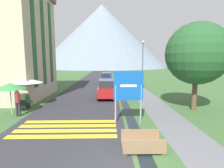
# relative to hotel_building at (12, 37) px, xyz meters

# --- Properties ---
(ground_plane) EXTENTS (160.00, 160.00, 0.00)m
(ground_plane) POSITION_rel_hotel_building_xyz_m (9.39, 8.00, -5.94)
(ground_plane) COLOR #3D6033
(road) EXTENTS (6.40, 60.00, 0.01)m
(road) POSITION_rel_hotel_building_xyz_m (6.89, 18.00, -5.94)
(road) COLOR #2D2D33
(road) RESTS_ON ground_plane
(footpath) EXTENTS (2.20, 60.00, 0.01)m
(footpath) POSITION_rel_hotel_building_xyz_m (12.99, 18.00, -5.94)
(footpath) COLOR slate
(footpath) RESTS_ON ground_plane
(drainage_channel) EXTENTS (0.60, 60.00, 0.00)m
(drainage_channel) POSITION_rel_hotel_building_xyz_m (10.59, 18.00, -5.94)
(drainage_channel) COLOR black
(drainage_channel) RESTS_ON ground_plane
(crosswalk_marking) EXTENTS (5.44, 2.54, 0.01)m
(crosswalk_marking) POSITION_rel_hotel_building_xyz_m (6.89, -8.11, -5.93)
(crosswalk_marking) COLOR yellow
(crosswalk_marking) RESTS_ON ground_plane
(mountain_distant) EXTENTS (67.95, 67.95, 33.09)m
(mountain_distant) POSITION_rel_hotel_building_xyz_m (5.78, 79.42, 10.60)
(mountain_distant) COLOR slate
(mountain_distant) RESTS_ON ground_plane
(hotel_building) EXTENTS (6.32, 8.29, 11.01)m
(hotel_building) POSITION_rel_hotel_building_xyz_m (0.00, 0.00, 0.00)
(hotel_building) COLOR #BCAD93
(hotel_building) RESTS_ON ground_plane
(road_sign) EXTENTS (1.71, 0.11, 3.10)m
(road_sign) POSITION_rel_hotel_building_xyz_m (10.35, -7.36, -3.95)
(road_sign) COLOR gray
(road_sign) RESTS_ON ground_plane
(footbridge) EXTENTS (1.70, 1.10, 0.65)m
(footbridge) POSITION_rel_hotel_building_xyz_m (10.59, -10.43, -5.71)
(footbridge) COLOR #846647
(footbridge) RESTS_ON ground_plane
(parked_car_near) EXTENTS (1.76, 3.95, 1.82)m
(parked_car_near) POSITION_rel_hotel_building_xyz_m (8.99, -0.23, -5.03)
(parked_car_near) COLOR #A31919
(parked_car_near) RESTS_ON ground_plane
(parked_car_far) EXTENTS (1.75, 4.51, 1.82)m
(parked_car_far) POSITION_rel_hotel_building_xyz_m (8.81, 9.80, -5.03)
(parked_car_far) COLOR navy
(parked_car_far) RESTS_ON ground_plane
(cafe_chair_middle) EXTENTS (0.40, 0.40, 0.85)m
(cafe_chair_middle) POSITION_rel_hotel_building_xyz_m (2.78, -3.53, -5.43)
(cafe_chair_middle) COLOR #232328
(cafe_chair_middle) RESTS_ON ground_plane
(cafe_chair_near_right) EXTENTS (0.40, 0.40, 0.85)m
(cafe_chair_near_right) POSITION_rel_hotel_building_xyz_m (3.02, -4.77, -5.43)
(cafe_chair_near_right) COLOR #232328
(cafe_chair_near_right) RESTS_ON ground_plane
(cafe_chair_far_right) EXTENTS (0.40, 0.40, 0.85)m
(cafe_chair_far_right) POSITION_rel_hotel_building_xyz_m (2.62, -2.09, -5.43)
(cafe_chair_far_right) COLOR #232328
(cafe_chair_far_right) RESTS_ON ground_plane
(cafe_chair_near_left) EXTENTS (0.40, 0.40, 0.85)m
(cafe_chair_near_left) POSITION_rel_hotel_building_xyz_m (2.81, -4.73, -5.43)
(cafe_chair_near_left) COLOR #232328
(cafe_chair_near_left) RESTS_ON ground_plane
(cafe_chair_far_left) EXTENTS (0.40, 0.40, 0.85)m
(cafe_chair_far_left) POSITION_rel_hotel_building_xyz_m (2.56, -1.94, -5.43)
(cafe_chair_far_left) COLOR #232328
(cafe_chair_far_left) RESTS_ON ground_plane
(cafe_umbrella_front_green) EXTENTS (1.98, 1.98, 2.18)m
(cafe_umbrella_front_green) POSITION_rel_hotel_building_xyz_m (2.50, -5.46, -3.97)
(cafe_umbrella_front_green) COLOR #B7B2A8
(cafe_umbrella_front_green) RESTS_ON ground_plane
(cafe_umbrella_middle_white) EXTENTS (2.34, 2.34, 2.27)m
(cafe_umbrella_middle_white) POSITION_rel_hotel_building_xyz_m (2.68, -3.23, -3.86)
(cafe_umbrella_middle_white) COLOR #B7B2A8
(cafe_umbrella_middle_white) RESTS_ON ground_plane
(person_standing_terrace) EXTENTS (0.32, 0.32, 1.81)m
(person_standing_terrace) POSITION_rel_hotel_building_xyz_m (3.19, -5.94, -4.89)
(person_standing_terrace) COLOR #282833
(person_standing_terrace) RESTS_ON ground_plane
(person_seated_far) EXTENTS (0.32, 0.32, 1.29)m
(person_seated_far) POSITION_rel_hotel_building_xyz_m (2.93, -3.95, -5.23)
(person_seated_far) COLOR #282833
(person_seated_far) RESTS_ON ground_plane
(streetlamp) EXTENTS (0.28, 0.28, 5.97)m
(streetlamp) POSITION_rel_hotel_building_xyz_m (13.24, 3.37, -2.46)
(streetlamp) COLOR #515156
(streetlamp) RESTS_ON ground_plane
(tree_by_path) EXTENTS (4.48, 4.48, 6.42)m
(tree_by_path) POSITION_rel_hotel_building_xyz_m (15.59, -4.65, -1.77)
(tree_by_path) COLOR brown
(tree_by_path) RESTS_ON ground_plane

